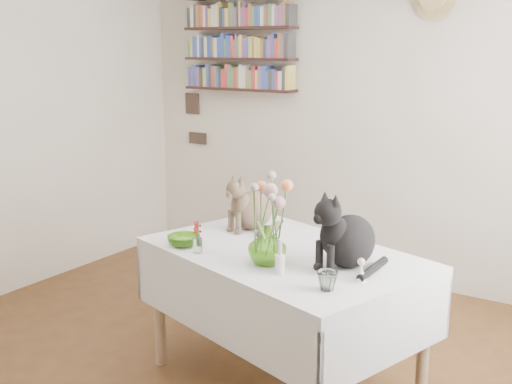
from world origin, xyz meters
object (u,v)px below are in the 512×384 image
Objects in this scene: dining_table at (283,285)px; flower_vase at (267,245)px; tabby_cat at (253,200)px; black_cat at (350,227)px; bookshelf_unit at (239,33)px.

dining_table is 8.33× the size of flower_vase.
dining_table is 4.82× the size of tabby_cat.
bookshelf_unit is at bearing 160.34° from black_cat.
tabby_cat is 0.33× the size of bookshelf_unit.
dining_table is at bearing -49.93° from bookshelf_unit.
dining_table is 0.52m from black_cat.
flower_vase reaches higher than dining_table.
dining_table is 0.56m from tabby_cat.
tabby_cat is at bearing 129.54° from flower_vase.
bookshelf_unit is (-1.46, 1.90, 1.01)m from flower_vase.
dining_table is 2.55m from bookshelf_unit.
tabby_cat reaches higher than flower_vase.
black_cat is (0.37, -0.02, 0.37)m from dining_table.
dining_table is 1.57× the size of bookshelf_unit.
tabby_cat is at bearing -53.26° from bookshelf_unit.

